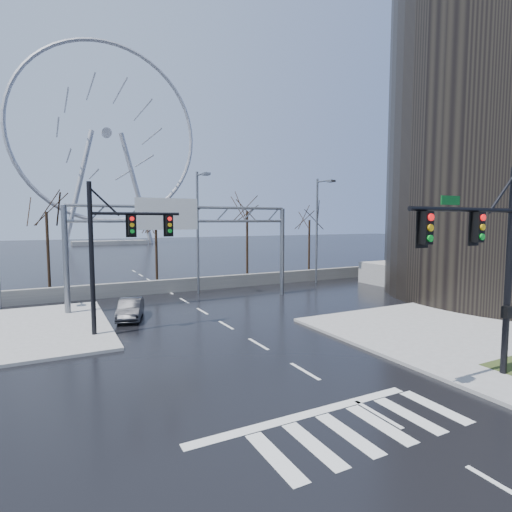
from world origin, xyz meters
TOP-DOWN VIEW (x-y plane):
  - ground at (0.00, 0.00)m, footprint 260.00×260.00m
  - sidewalk_right_ext at (10.00, 2.00)m, footprint 12.00×10.00m
  - sidewalk_far at (-11.00, 12.00)m, footprint 10.00×12.00m
  - barrier_wall at (0.00, 20.00)m, footprint 52.00×0.50m
  - signal_mast_near at (5.14, -4.04)m, footprint 5.52×0.41m
  - signal_mast_far at (-5.87, 8.96)m, footprint 4.72×0.41m
  - sign_gantry at (-0.38, 14.96)m, footprint 16.36×0.40m
  - streetlight_mid at (2.00, 18.16)m, footprint 0.50×2.55m
  - streetlight_right at (14.00, 18.16)m, footprint 0.50×2.55m
  - tree_left at (-9.00, 23.50)m, footprint 3.75×3.75m
  - tree_center at (0.00, 24.50)m, footprint 3.25×3.25m
  - tree_right at (9.00, 23.50)m, footprint 3.90×3.90m
  - tree_far_right at (17.00, 24.00)m, footprint 3.40×3.40m
  - ferris_wheel at (5.00, 95.00)m, footprint 45.00×6.00m
  - car at (-4.62, 12.10)m, footprint 2.35×3.99m

SIDE VIEW (x-z plane):
  - ground at x=0.00m, z-range 0.00..0.00m
  - sidewalk_right_ext at x=10.00m, z-range 0.00..0.15m
  - sidewalk_far at x=-11.00m, z-range 0.00..0.15m
  - barrier_wall at x=0.00m, z-range 0.00..1.10m
  - car at x=-4.62m, z-range 0.00..1.24m
  - signal_mast_far at x=-5.87m, z-range 0.83..8.83m
  - signal_mast_near at x=5.14m, z-range 0.87..8.87m
  - tree_center at x=0.00m, z-range 1.92..8.42m
  - sign_gantry at x=-0.38m, z-range 1.38..8.98m
  - tree_far_right at x=17.00m, z-range 2.01..8.81m
  - streetlight_mid at x=2.00m, z-range 0.89..10.89m
  - streetlight_right at x=14.00m, z-range 0.89..10.89m
  - tree_left at x=-9.00m, z-range 2.23..9.73m
  - tree_right at x=9.00m, z-range 2.32..10.12m
  - ferris_wheel at x=5.00m, z-range 0.68..51.59m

